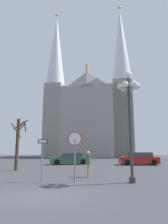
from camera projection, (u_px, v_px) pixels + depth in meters
ground_plane at (40, 196)px, 7.72m from camera, size 120.00×120.00×0.00m
cathedral at (89, 111)px, 48.97m from camera, size 21.28×13.26×36.83m
stop_sign at (75, 146)px, 11.22m from camera, size 0.78×0.16×2.76m
one_way_arrow_sign at (42, 155)px, 11.48m from camera, size 0.59×0.11×2.35m
street_lamp at (129, 101)px, 11.60m from camera, size 1.33×1.20×6.34m
bare_tree at (18, 141)px, 17.65m from camera, size 1.49×1.25×4.52m
parked_car_near_red at (139, 159)px, 23.41m from camera, size 4.55×2.31×1.44m
parked_car_far_green at (69, 159)px, 24.28m from camera, size 4.88×3.22×1.35m
pedestrian_walking at (88, 161)px, 13.15m from camera, size 0.32×0.32×1.67m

